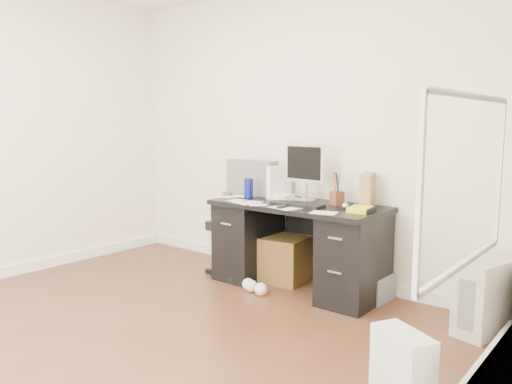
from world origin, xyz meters
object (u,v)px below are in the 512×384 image
keyboard (297,205)px  wicker_basket (284,259)px  desk (298,243)px  lcd_monitor (305,172)px  office_chair (240,219)px  pc_tower (487,296)px

keyboard → wicker_basket: 0.67m
desk → wicker_basket: bearing=156.4°
lcd_monitor → office_chair: 0.80m
keyboard → pc_tower: 1.55m
keyboard → pc_tower: bearing=5.2°
wicker_basket → office_chair: bearing=-167.1°
lcd_monitor → wicker_basket: size_ratio=1.26×
desk → office_chair: size_ratio=1.39×
desk → keyboard: 0.39m
pc_tower → desk: bearing=-164.3°
office_chair → wicker_basket: (0.44, 0.10, -0.33)m
keyboard → wicker_basket: bearing=140.9°
pc_tower → wicker_basket: (-1.75, 0.05, -0.05)m
office_chair → pc_tower: bearing=0.8°
desk → wicker_basket: desk is taller
desk → pc_tower: (1.54, 0.04, -0.14)m
wicker_basket → lcd_monitor: bearing=5.9°
keyboard → office_chair: bearing=168.7°
desk → office_chair: 0.67m
desk → lcd_monitor: bearing=94.8°
lcd_monitor → office_chair: size_ratio=0.48×
desk → pc_tower: 1.54m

